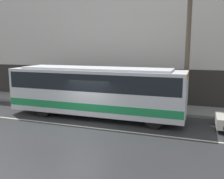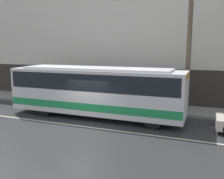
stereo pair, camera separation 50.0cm
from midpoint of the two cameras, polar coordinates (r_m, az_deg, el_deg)
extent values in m
plane|color=#2D2D30|center=(14.22, -7.76, -8.41)|extent=(60.00, 60.00, 0.00)
cube|color=gray|center=(18.95, -0.32, -3.49)|extent=(60.00, 2.74, 0.17)
cube|color=silver|center=(19.93, 1.19, 13.15)|extent=(60.00, 0.30, 11.23)
cube|color=#2D2B28|center=(19.96, 1.00, 1.01)|extent=(60.00, 0.06, 2.80)
cube|color=beige|center=(14.22, -7.76, -8.40)|extent=(54.00, 0.14, 0.01)
cube|color=silver|center=(15.75, -4.73, -0.26)|extent=(11.08, 2.60, 2.68)
cube|color=#1E8C4C|center=(15.90, -4.69, -3.07)|extent=(11.02, 2.62, 0.45)
cube|color=black|center=(15.65, -4.77, 2.09)|extent=(10.75, 2.62, 1.02)
cube|color=orange|center=(14.25, 15.79, 3.05)|extent=(0.12, 1.95, 0.28)
cube|color=silver|center=(15.57, -4.80, 4.82)|extent=(9.42, 2.21, 0.12)
cylinder|color=black|center=(13.79, 8.54, -6.84)|extent=(1.00, 0.28, 1.00)
cylinder|color=black|center=(15.95, 10.12, -4.63)|extent=(1.00, 0.28, 1.00)
cylinder|color=black|center=(16.58, -16.29, -4.32)|extent=(1.00, 0.28, 1.00)
cylinder|color=black|center=(18.42, -12.16, -2.78)|extent=(1.00, 0.28, 1.00)
cylinder|color=brown|center=(16.54, 15.99, 7.15)|extent=(0.30, 0.30, 7.21)
cylinder|color=#333338|center=(19.93, -9.29, -0.69)|extent=(0.36, 0.36, 1.38)
sphere|color=tan|center=(19.80, -9.36, 1.64)|extent=(0.25, 0.25, 0.25)
camera|label=1|loc=(0.25, -90.94, -0.16)|focal=40.00mm
camera|label=2|loc=(0.25, 89.06, 0.16)|focal=40.00mm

